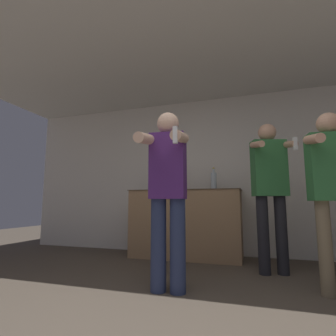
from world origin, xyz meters
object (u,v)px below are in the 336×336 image
object	(u,v)px
bottle_clear_vodka	(178,184)
person_woman_foreground	(168,188)
bottle_short_whiskey	(156,183)
bottle_dark_rum	(214,181)
person_spectator_back	(270,185)
person_man_side	(334,182)

from	to	relation	value
bottle_clear_vodka	person_woman_foreground	size ratio (longest dim) A/B	0.17
bottle_short_whiskey	person_woman_foreground	bearing A→B (deg)	-66.47
bottle_dark_rum	person_spectator_back	distance (m)	1.01
person_woman_foreground	person_spectator_back	size ratio (longest dim) A/B	0.96
bottle_dark_rum	person_man_side	bearing A→B (deg)	-45.69
bottle_dark_rum	person_man_side	xyz separation A→B (m)	(1.25, -1.28, -0.15)
person_woman_foreground	bottle_dark_rum	bearing A→B (deg)	82.29
bottle_short_whiskey	person_woman_foreground	xyz separation A→B (m)	(0.71, -1.62, -0.18)
person_woman_foreground	person_man_side	bearing A→B (deg)	13.16
person_woman_foreground	bottle_short_whiskey	bearing A→B (deg)	113.53
person_man_side	person_spectator_back	world-z (taller)	person_spectator_back
person_spectator_back	person_woman_foreground	bearing A→B (deg)	-135.58
bottle_dark_rum	bottle_short_whiskey	xyz separation A→B (m)	(-0.93, -0.00, -0.02)
bottle_short_whiskey	person_woman_foreground	size ratio (longest dim) A/B	0.19
bottle_short_whiskey	person_spectator_back	bearing A→B (deg)	-21.87
bottle_clear_vodka	person_spectator_back	xyz separation A→B (m)	(1.31, -0.67, -0.09)
bottle_clear_vodka	person_man_side	bearing A→B (deg)	-35.25
bottle_clear_vodka	bottle_dark_rum	bearing A→B (deg)	0.00
bottle_dark_rum	bottle_short_whiskey	world-z (taller)	bottle_dark_rum
bottle_clear_vodka	bottle_short_whiskey	world-z (taller)	bottle_short_whiskey
bottle_short_whiskey	person_spectator_back	distance (m)	1.81
person_woman_foreground	bottle_clear_vodka	bearing A→B (deg)	101.89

